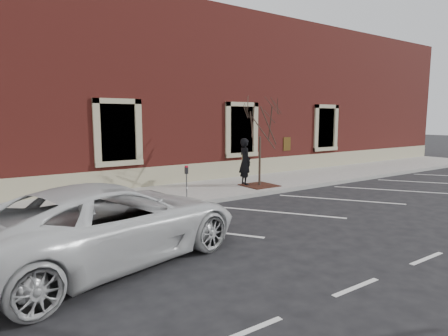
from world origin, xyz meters
TOP-DOWN VIEW (x-y plane):
  - ground at (0.00, 0.00)m, footprint 120.00×120.00m
  - sidewalk_near at (0.00, 1.75)m, footprint 40.00×3.50m
  - curb_near at (0.00, -0.05)m, footprint 40.00×0.12m
  - parking_stripes at (0.00, -2.20)m, footprint 28.00×4.40m
  - building_civic at (0.00, 7.74)m, footprint 40.00×8.62m
  - man at (1.68, 1.49)m, footprint 0.63×0.81m
  - parking_meter at (-1.67, 0.47)m, footprint 0.11×0.08m
  - tree_grate at (2.07, 1.00)m, footprint 1.30×1.30m
  - sapling at (2.07, 1.00)m, footprint 2.25×2.25m
  - white_truck at (-5.53, -3.29)m, footprint 6.38×4.13m

SIDE VIEW (x-z plane):
  - ground at x=0.00m, z-range 0.00..0.00m
  - parking_stripes at x=0.00m, z-range 0.00..0.01m
  - sidewalk_near at x=0.00m, z-range 0.00..0.15m
  - curb_near at x=0.00m, z-range 0.00..0.15m
  - tree_grate at x=2.07m, z-range 0.15..0.18m
  - white_truck at x=-5.53m, z-range 0.00..1.63m
  - parking_meter at x=-1.67m, z-range 0.38..1.55m
  - man at x=1.68m, z-range 0.15..2.13m
  - sapling at x=2.07m, z-range 0.90..4.64m
  - building_civic at x=0.00m, z-range 0.00..8.00m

